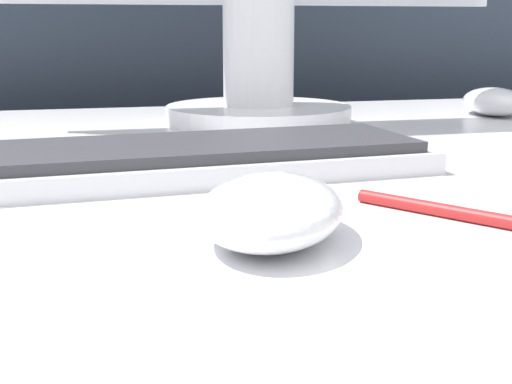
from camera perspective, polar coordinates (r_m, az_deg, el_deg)
partition_panel at (r=1.11m, az=-10.45°, el=5.14°), size 5.00×0.03×1.32m
computer_mouse_near at (r=0.36m, az=1.23°, el=-1.42°), size 0.11×0.13×0.03m
keyboard at (r=0.52m, az=-7.14°, el=2.55°), size 0.39×0.15×0.02m
computer_mouse_far at (r=0.91m, az=18.54°, el=6.87°), size 0.07×0.10×0.03m
pen at (r=0.41m, az=17.48°, el=-1.93°), size 0.10×0.13×0.01m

